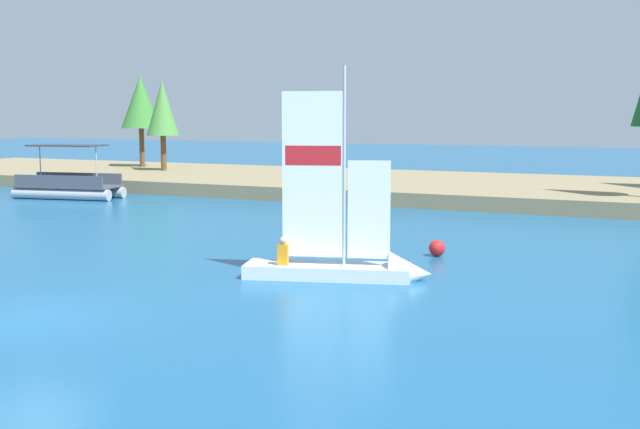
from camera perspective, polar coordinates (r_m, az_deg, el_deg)
The scene contains 8 objects.
ground_plane at distance 18.86m, azimuth -19.95°, elevation -6.99°, with size 200.00×200.00×0.00m, color #195684.
shore_bank at distance 45.53m, azimuth 8.36°, elevation 1.97°, with size 80.00×15.00×0.73m, color #897A56.
shoreline_tree_left at distance 58.29m, azimuth -12.79°, elevation 7.87°, with size 2.81×2.81×6.46m.
shoreline_tree_midleft at distance 54.01m, azimuth -11.27°, elevation 7.48°, with size 2.15×2.15×5.98m.
wooden_dock at distance 46.16m, azimuth -16.50°, elevation 1.69°, with size 1.74×4.22×0.53m, color brown.
sailboat at distance 21.76m, azimuth 2.65°, elevation -3.53°, with size 5.27×2.63×6.17m.
pontoon_boat at distance 44.55m, azimuth -17.62°, elevation 1.98°, with size 5.95×3.15×2.87m.
channel_buoy at distance 25.46m, azimuth 8.42°, elevation -2.41°, with size 0.52×0.52×0.52m, color red.
Camera 1 is at (13.08, -12.82, 4.50)m, focal length 44.46 mm.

